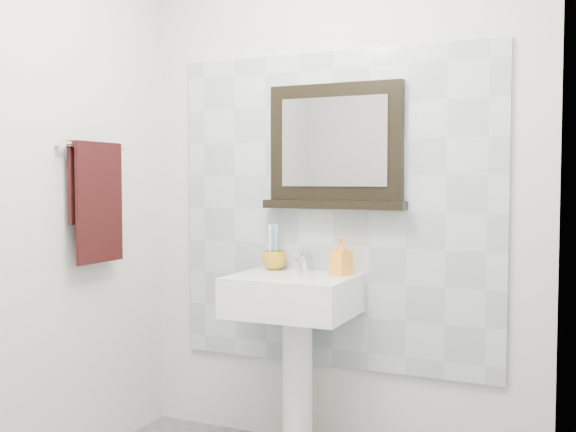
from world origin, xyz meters
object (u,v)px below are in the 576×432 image
Objects in this scene: soap_dispenser at (341,257)px; hand_towel at (97,193)px; pedestal_sink at (294,315)px; framed_mirror at (335,149)px; toothbrush_cup at (274,260)px.

hand_towel is (-1.02, -0.45, 0.29)m from soap_dispenser.
framed_mirror is (0.13, 0.19, 0.76)m from pedestal_sink.
framed_mirror is at bearing 29.53° from hand_towel.
pedestal_sink is 5.63× the size of soap_dispenser.
pedestal_sink is at bearing -40.12° from toothbrush_cup.
soap_dispenser is 1.16m from hand_towel.
hand_towel is (-0.83, -0.36, 0.56)m from pedestal_sink.
framed_mirror reaches higher than toothbrush_cup.
framed_mirror is (-0.06, 0.09, 0.49)m from soap_dispenser.
hand_towel is at bearing -131.78° from soap_dispenser.
pedestal_sink is 0.80m from framed_mirror.
pedestal_sink is 8.22× the size of toothbrush_cup.
framed_mirror reaches higher than hand_towel.
pedestal_sink is at bearing -129.24° from soap_dispenser.
pedestal_sink is 1.39× the size of framed_mirror.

